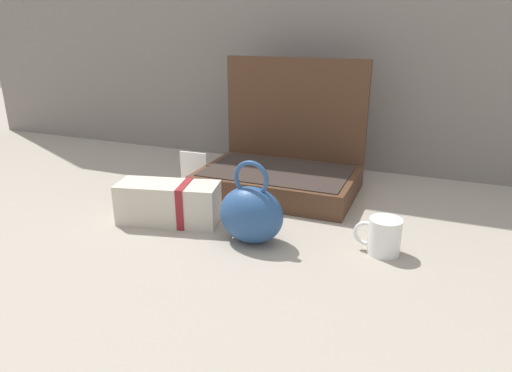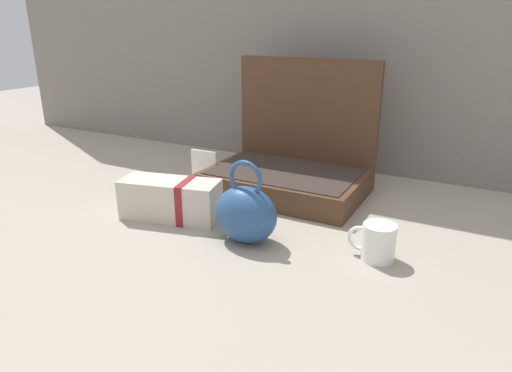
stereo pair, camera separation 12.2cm
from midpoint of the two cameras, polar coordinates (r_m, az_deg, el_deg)
name	(u,v)px [view 2 (the right image)]	position (r m, az deg, el deg)	size (l,w,h in m)	color
ground_plane	(265,219)	(1.27, 3.84, -4.17)	(6.00, 6.00, 0.00)	#9E9384
open_suitcase	(291,164)	(1.46, 6.79, 2.69)	(0.48, 0.33, 0.41)	#4C301E
teal_pouch_handbag	(246,213)	(1.11, 1.84, -3.53)	(0.17, 0.12, 0.21)	#284C7F
cream_toiletry_bag	(172,199)	(1.26, -7.82, -1.73)	(0.29, 0.16, 0.11)	beige
coffee_mug	(377,242)	(1.09, 18.09, -6.75)	(0.11, 0.08, 0.09)	white
info_card_left	(204,167)	(1.53, -4.27, 2.36)	(0.10, 0.01, 0.11)	white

